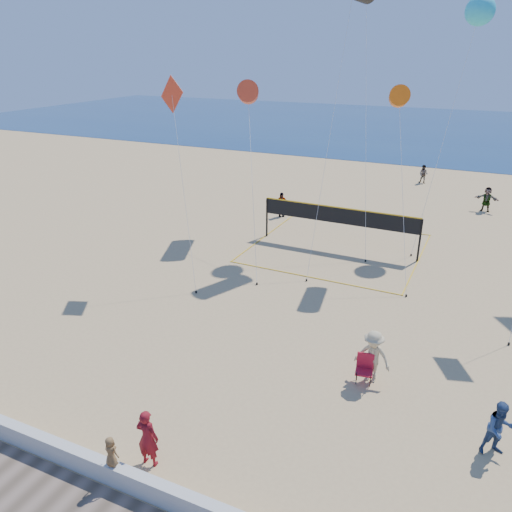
% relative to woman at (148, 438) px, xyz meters
% --- Properties ---
extents(ground, '(120.00, 120.00, 0.00)m').
position_rel_woman_xyz_m(ground, '(2.04, 2.10, -0.83)').
color(ground, tan).
rests_on(ground, ground).
extents(ocean, '(140.00, 50.00, 0.03)m').
position_rel_woman_xyz_m(ocean, '(2.04, 64.10, -0.82)').
color(ocean, navy).
rests_on(ocean, ground).
extents(seawall, '(32.00, 0.30, 0.60)m').
position_rel_woman_xyz_m(seawall, '(2.04, -0.90, -0.53)').
color(seawall, silver).
rests_on(seawall, ground).
extents(woman, '(0.63, 0.44, 1.66)m').
position_rel_woman_xyz_m(woman, '(0.00, 0.00, 0.00)').
color(woman, maroon).
rests_on(woman, ground).
extents(toddler, '(0.42, 0.29, 0.81)m').
position_rel_woman_xyz_m(toddler, '(-0.40, -0.90, 0.17)').
color(toddler, brown).
rests_on(toddler, seawall).
extents(bystander_a, '(0.97, 0.89, 1.60)m').
position_rel_woman_xyz_m(bystander_a, '(8.12, 4.12, -0.03)').
color(bystander_a, navy).
rests_on(bystander_a, ground).
extents(bystander_b, '(1.23, 0.79, 1.80)m').
position_rel_woman_xyz_m(bystander_b, '(4.41, 5.88, 0.07)').
color(bystander_b, tan).
rests_on(bystander_b, ground).
extents(far_person_0, '(0.95, 0.89, 1.58)m').
position_rel_woman_xyz_m(far_person_0, '(-4.62, 20.48, -0.04)').
color(far_person_0, gray).
rests_on(far_person_0, ground).
extents(far_person_1, '(1.55, 0.71, 1.61)m').
position_rel_woman_xyz_m(far_person_1, '(7.20, 27.17, -0.02)').
color(far_person_1, gray).
rests_on(far_person_1, ground).
extents(far_person_3, '(0.82, 0.71, 1.45)m').
position_rel_woman_xyz_m(far_person_3, '(2.44, 33.09, -0.10)').
color(far_person_3, gray).
rests_on(far_person_3, ground).
extents(camp_chair, '(0.61, 0.73, 1.11)m').
position_rel_woman_xyz_m(camp_chair, '(4.22, 5.70, -0.26)').
color(camp_chair, '#AA1328').
rests_on(camp_chair, ground).
extents(volleyball_net, '(8.75, 8.60, 2.29)m').
position_rel_woman_xyz_m(volleyball_net, '(0.18, 16.70, 0.73)').
color(volleyball_net, black).
rests_on(volleyball_net, ground).
extents(kite_0, '(4.87, 8.54, 8.47)m').
position_rel_woman_xyz_m(kite_0, '(-5.61, 17.78, 6.90)').
color(kite_0, red).
rests_on(kite_0, ground).
extents(kite_2, '(2.38, 4.36, 8.56)m').
position_rel_woman_xyz_m(kite_2, '(2.79, 15.58, 7.15)').
color(kite_2, '#E3600D').
rests_on(kite_2, ground).
extents(kite_3, '(2.72, 2.27, 8.93)m').
position_rel_woman_xyz_m(kite_3, '(-5.77, 10.71, 6.87)').
color(kite_3, red).
rests_on(kite_3, ground).
extents(kite_7, '(2.26, 5.62, 12.39)m').
position_rel_woman_xyz_m(kite_7, '(5.25, 21.83, 10.84)').
color(kite_7, '#27B9DD').
rests_on(kite_7, ground).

